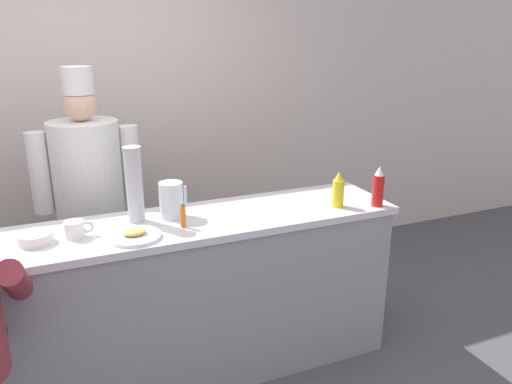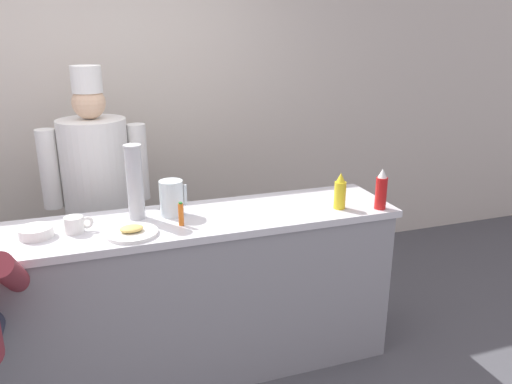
# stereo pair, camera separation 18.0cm
# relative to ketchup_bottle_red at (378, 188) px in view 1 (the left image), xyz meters

# --- Properties ---
(wall_back) EXTENTS (10.00, 0.06, 2.70)m
(wall_back) POSITION_rel_ketchup_bottle_red_xyz_m (-1.49, 1.64, 0.28)
(wall_back) COLOR beige
(wall_back) RESTS_ON ground_plane
(diner_counter) EXTENTS (3.18, 0.55, 0.96)m
(diner_counter) POSITION_rel_ketchup_bottle_red_xyz_m (-1.49, 0.20, -0.59)
(diner_counter) COLOR gray
(diner_counter) RESTS_ON ground_plane
(ketchup_bottle_red) EXTENTS (0.07, 0.07, 0.24)m
(ketchup_bottle_red) POSITION_rel_ketchup_bottle_red_xyz_m (0.00, 0.00, 0.00)
(ketchup_bottle_red) COLOR red
(ketchup_bottle_red) RESTS_ON diner_counter
(mustard_bottle_yellow) EXTENTS (0.07, 0.07, 0.21)m
(mustard_bottle_yellow) POSITION_rel_ketchup_bottle_red_xyz_m (-0.22, 0.08, -0.01)
(mustard_bottle_yellow) COLOR yellow
(mustard_bottle_yellow) RESTS_ON diner_counter
(hot_sauce_bottle_orange) EXTENTS (0.03, 0.03, 0.13)m
(hot_sauce_bottle_orange) POSITION_rel_ketchup_bottle_red_xyz_m (-1.13, 0.12, -0.05)
(hot_sauce_bottle_orange) COLOR orange
(hot_sauce_bottle_orange) RESTS_ON diner_counter
(water_pitcher_clear) EXTENTS (0.15, 0.13, 0.20)m
(water_pitcher_clear) POSITION_rel_ketchup_bottle_red_xyz_m (-1.15, 0.29, -0.01)
(water_pitcher_clear) COLOR silver
(water_pitcher_clear) RESTS_ON diner_counter
(breakfast_plate) EXTENTS (0.26, 0.26, 0.05)m
(breakfast_plate) POSITION_rel_ketchup_bottle_red_xyz_m (-1.39, 0.07, -0.10)
(breakfast_plate) COLOR white
(breakfast_plate) RESTS_ON diner_counter
(cereal_bowl) EXTENTS (0.17, 0.17, 0.05)m
(cereal_bowl) POSITION_rel_ketchup_bottle_red_xyz_m (-1.84, 0.19, -0.08)
(cereal_bowl) COLOR white
(cereal_bowl) RESTS_ON diner_counter
(coffee_mug_white) EXTENTS (0.14, 0.10, 0.08)m
(coffee_mug_white) POSITION_rel_ketchup_bottle_red_xyz_m (-1.66, 0.19, -0.07)
(coffee_mug_white) COLOR white
(coffee_mug_white) RESTS_ON diner_counter
(cup_stack_steel) EXTENTS (0.09, 0.09, 0.41)m
(cup_stack_steel) POSITION_rel_ketchup_bottle_red_xyz_m (-1.34, 0.30, 0.09)
(cup_stack_steel) COLOR #B7BABF
(cup_stack_steel) RESTS_ON diner_counter
(cook_in_whites_near) EXTENTS (0.68, 0.43, 1.73)m
(cook_in_whites_near) POSITION_rel_ketchup_bottle_red_xyz_m (-1.52, 0.99, -0.12)
(cook_in_whites_near) COLOR #232328
(cook_in_whites_near) RESTS_ON ground_plane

